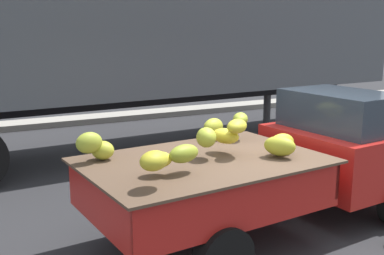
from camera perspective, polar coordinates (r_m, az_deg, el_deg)
The scene contains 4 objects.
ground at distance 6.22m, azimuth 9.10°, elevation -12.39°, with size 220.00×220.00×0.00m, color #28282B.
curb_strip at distance 13.39m, azimuth -11.88°, elevation 1.04°, with size 80.00×0.80×0.16m, color gray.
pickup_truck at distance 6.61m, azimuth 15.16°, elevation -3.06°, with size 4.93×2.22×1.70m.
semi_trailer at distance 9.98m, azimuth -6.00°, elevation 11.83°, with size 12.12×3.22×3.95m.
Camera 1 is at (-3.40, -4.54, 2.54)m, focal length 43.83 mm.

